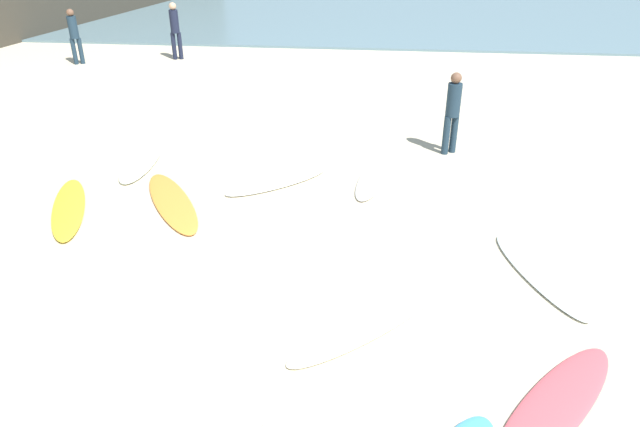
# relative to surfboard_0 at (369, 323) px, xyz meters

# --- Properties ---
(ground_plane) EXTENTS (120.00, 120.00, 0.00)m
(ground_plane) POSITION_rel_surfboard_0_xyz_m (-2.22, -0.85, -0.03)
(ground_plane) COLOR beige
(surfboard_0) EXTENTS (2.08, 2.07, 0.06)m
(surfboard_0) POSITION_rel_surfboard_0_xyz_m (0.00, 0.00, 0.00)
(surfboard_0) COLOR #EFE6C0
(surfboard_0) RESTS_ON ground_plane
(surfboard_1) EXTENTS (0.99, 2.44, 0.07)m
(surfboard_1) POSITION_rel_surfboard_0_xyz_m (-0.01, 4.41, 0.00)
(surfboard_1) COLOR silver
(surfboard_1) RESTS_ON ground_plane
(surfboard_2) EXTENTS (1.83, 2.45, 0.07)m
(surfboard_2) POSITION_rel_surfboard_0_xyz_m (-3.43, 2.88, 0.00)
(surfboard_2) COLOR orange
(surfboard_2) RESTS_ON ground_plane
(surfboard_3) EXTENTS (1.17, 2.20, 0.07)m
(surfboard_3) POSITION_rel_surfboard_0_xyz_m (2.27, 1.30, 0.00)
(surfboard_3) COLOR white
(surfboard_3) RESTS_ON ground_plane
(surfboard_5) EXTENTS (1.86, 2.14, 0.07)m
(surfboard_5) POSITION_rel_surfboard_0_xyz_m (1.91, -1.09, 0.00)
(surfboard_5) COLOR #DF545C
(surfboard_5) RESTS_ON ground_plane
(surfboard_6) EXTENTS (1.43, 2.36, 0.09)m
(surfboard_6) POSITION_rel_surfboard_0_xyz_m (-5.06, 2.46, 0.01)
(surfboard_6) COLOR yellow
(surfboard_6) RESTS_ON ground_plane
(surfboard_7) EXTENTS (1.93, 1.76, 0.07)m
(surfboard_7) POSITION_rel_surfboard_0_xyz_m (-1.81, 3.89, 0.00)
(surfboard_7) COLOR white
(surfboard_7) RESTS_ON ground_plane
(surfboard_9) EXTENTS (0.82, 2.26, 0.08)m
(surfboard_9) POSITION_rel_surfboard_0_xyz_m (-4.63, 4.56, 0.01)
(surfboard_9) COLOR silver
(surfboard_9) RESTS_ON ground_plane
(beachgoer_near) EXTENTS (0.39, 0.39, 1.65)m
(beachgoer_near) POSITION_rel_surfboard_0_xyz_m (1.43, 5.74, 0.88)
(beachgoer_near) COLOR #1E3342
(beachgoer_near) RESTS_ON ground_plane
(beachgoer_mid) EXTENTS (0.35, 0.35, 1.79)m
(beachgoer_mid) POSITION_rel_surfboard_0_xyz_m (-6.77, 13.22, 0.98)
(beachgoer_mid) COLOR #191E33
(beachgoer_mid) RESTS_ON ground_plane
(beachgoer_far) EXTENTS (0.38, 0.38, 1.70)m
(beachgoer_far) POSITION_rel_surfboard_0_xyz_m (-9.72, 12.24, 0.91)
(beachgoer_far) COLOR #1E3342
(beachgoer_far) RESTS_ON ground_plane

